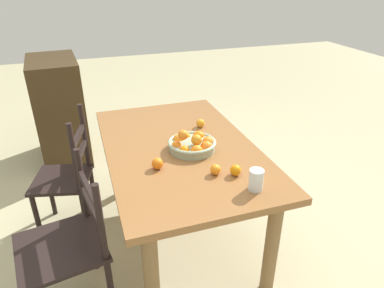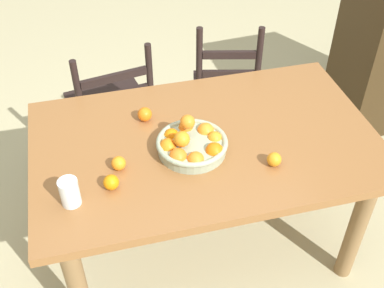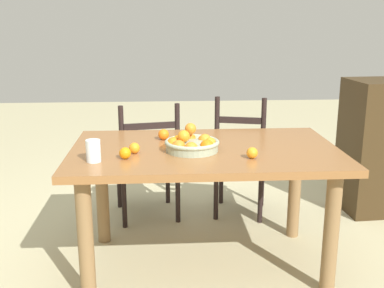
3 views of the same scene
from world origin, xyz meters
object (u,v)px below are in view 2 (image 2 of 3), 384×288
fruit_bowl (192,144)px  orange_loose_2 (111,182)px  drinking_glass (70,192)px  orange_loose_0 (119,163)px  chair_near_window (112,109)px  orange_loose_3 (274,159)px  chair_by_cabinet (225,92)px  dining_table (205,157)px  orange_loose_1 (145,114)px

fruit_bowl → orange_loose_2: fruit_bowl is taller
orange_loose_2 → drinking_glass: 0.17m
drinking_glass → fruit_bowl: bearing=18.4°
orange_loose_0 → orange_loose_2: 0.11m
chair_near_window → orange_loose_3: bearing=111.0°
chair_by_cabinet → orange_loose_3: size_ratio=15.32×
chair_near_window → drinking_glass: 1.09m
orange_loose_3 → chair_near_window: bearing=121.2°
chair_by_cabinet → drinking_glass: (-0.95, -0.99, 0.37)m
dining_table → orange_loose_1: size_ratio=23.05×
orange_loose_1 → orange_loose_2: orange_loose_1 is taller
fruit_bowl → orange_loose_0: 0.32m
fruit_bowl → orange_loose_1: (-0.16, 0.27, -0.01)m
orange_loose_2 → chair_near_window: bearing=84.9°
chair_by_cabinet → orange_loose_2: 1.28m
fruit_bowl → orange_loose_1: fruit_bowl is taller
dining_table → orange_loose_0: orange_loose_0 is taller
chair_by_cabinet → orange_loose_3: (-0.11, -0.98, 0.34)m
chair_by_cabinet → drinking_glass: 1.42m
dining_table → chair_near_window: 0.86m
orange_loose_0 → drinking_glass: (-0.20, -0.14, 0.03)m
chair_near_window → orange_loose_0: chair_near_window is taller
chair_by_cabinet → drinking_glass: bearing=60.0°
fruit_bowl → orange_loose_1: bearing=120.6°
chair_near_window → orange_loose_0: size_ratio=14.72×
chair_near_window → orange_loose_2: 1.02m
orange_loose_3 → orange_loose_1: bearing=137.3°
chair_near_window → orange_loose_0: (-0.04, -0.85, 0.35)m
orange_loose_0 → orange_loose_2: (-0.04, -0.10, 0.00)m
fruit_bowl → orange_loose_1: 0.31m
dining_table → orange_loose_1: bearing=139.3°
fruit_bowl → orange_loose_0: (-0.32, -0.03, -0.01)m
chair_near_window → orange_loose_1: chair_near_window is taller
fruit_bowl → orange_loose_0: bearing=-174.5°
dining_table → fruit_bowl: bearing=-142.8°
orange_loose_3 → orange_loose_0: bearing=167.7°
chair_by_cabinet → orange_loose_0: 1.17m
chair_by_cabinet → dining_table: bearing=79.4°
orange_loose_2 → drinking_glass: size_ratio=0.54×
fruit_bowl → drinking_glass: fruit_bowl is taller
dining_table → fruit_bowl: fruit_bowl is taller
orange_loose_2 → orange_loose_3: 0.68m
dining_table → drinking_glass: 0.67m
orange_loose_1 → chair_near_window: bearing=102.6°
chair_near_window → orange_loose_3: (0.60, -0.98, 0.35)m
fruit_bowl → orange_loose_3: 0.36m
chair_by_cabinet → orange_loose_2: size_ratio=14.77×
dining_table → chair_by_cabinet: bearing=65.6°
chair_near_window → chair_by_cabinet: chair_by_cabinet is taller
dining_table → drinking_glass: (-0.61, -0.24, 0.17)m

